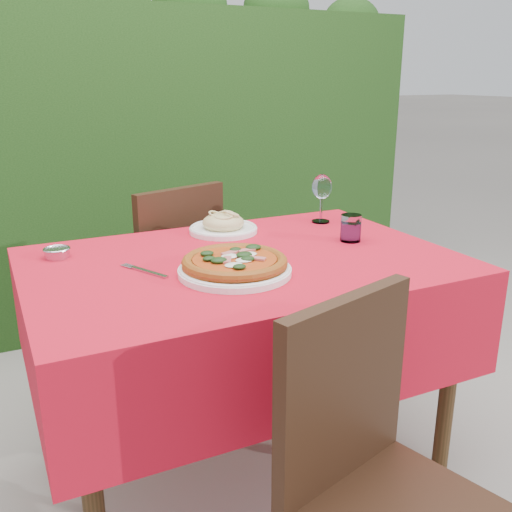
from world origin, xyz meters
name	(u,v)px	position (x,y,z in m)	size (l,w,h in m)	color
ground	(244,468)	(0.00, 0.00, 0.00)	(60.00, 60.00, 0.00)	slate
hedge	(120,147)	(0.00, 1.55, 0.92)	(3.20, 0.55, 1.78)	black
dining_table	(243,305)	(0.00, 0.00, 0.60)	(1.26, 0.86, 0.75)	#402814
chair_near	(376,472)	(-0.02, -0.70, 0.49)	(0.48, 0.48, 0.85)	black
chair_far	(169,275)	(-0.04, 0.63, 0.50)	(0.49, 0.49, 0.87)	black
pizza_plate	(235,265)	(-0.08, -0.12, 0.78)	(0.31, 0.31, 0.06)	white
pasta_plate	(223,226)	(0.07, 0.31, 0.77)	(0.24, 0.24, 0.07)	white
water_glass	(351,229)	(0.40, 0.02, 0.79)	(0.07, 0.07, 0.09)	white
wine_glass	(322,189)	(0.45, 0.28, 0.87)	(0.07, 0.07, 0.18)	silver
fork	(149,272)	(-0.29, 0.00, 0.75)	(0.02, 0.19, 0.01)	#ADACB3
steel_ramekin	(57,253)	(-0.50, 0.25, 0.76)	(0.07, 0.07, 0.03)	#B9B9C0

